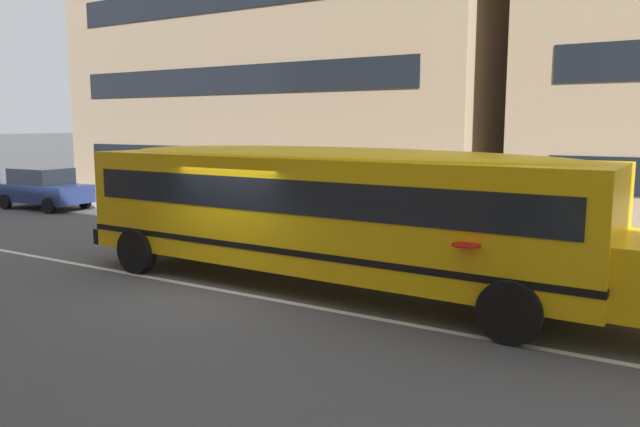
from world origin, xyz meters
The scene contains 6 objects.
ground_plane centered at (0.00, 0.00, 0.00)m, with size 400.00×400.00×0.00m, color #4C4C4F.
sidewalk_far centered at (0.00, 8.42, 0.01)m, with size 120.00×3.00×0.01m, color gray.
lane_centreline centered at (0.00, 0.00, 0.00)m, with size 110.00×0.16×0.01m, color silver.
school_bus centered at (1.77, 1.33, 1.74)m, with size 13.15×3.27×2.93m.
parked_car_dark_blue_mid_block centered at (-14.35, 5.77, 0.84)m, with size 3.98×2.03×1.64m.
apartment_block_far_left centered at (-8.17, 15.60, 6.65)m, with size 19.52×11.40×13.30m.
Camera 1 is at (8.07, -9.42, 3.39)m, focal length 34.64 mm.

